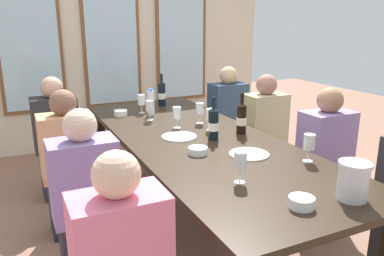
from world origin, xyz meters
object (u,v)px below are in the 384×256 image
Objects in this scene: wine_glass_4 at (177,114)px; seated_person_6 at (57,141)px; seated_person_4 at (69,167)px; seated_person_2 at (86,205)px; wine_glass_6 at (211,115)px; seated_person_5 at (264,137)px; wine_bottle_1 at (242,118)px; tasting_bowl_0 at (121,113)px; wine_glass_5 at (150,107)px; wine_bottle_0 at (162,94)px; wine_bottle_2 at (213,123)px; white_plate_1 at (249,154)px; wine_glass_0 at (309,143)px; white_plate_0 at (179,137)px; seated_person_7 at (227,120)px; wine_glass_2 at (240,161)px; dining_table at (197,145)px; wine_glass_1 at (141,100)px; tasting_bowl_1 at (198,151)px; wine_glass_3 at (200,110)px; tasting_bowl_2 at (301,202)px; water_bottle at (151,103)px; metal_pitcher at (353,181)px; seated_person_3 at (324,163)px.

wine_glass_4 is 1.18m from seated_person_6.
seated_person_2 is at bearing -90.00° from seated_person_4.
wine_glass_6 is 0.16× the size of seated_person_5.
wine_glass_6 is (-0.17, 0.18, 0.00)m from wine_bottle_1.
wine_glass_5 is (0.19, -0.26, 0.09)m from tasting_bowl_0.
wine_bottle_0 is 0.56m from tasting_bowl_0.
wine_bottle_2 is at bearing -49.65° from seated_person_6.
wine_glass_0 reaches higher than white_plate_1.
seated_person_7 reaches higher than white_plate_0.
wine_bottle_0 is 1.86× the size of wine_glass_2.
wine_bottle_1 is 0.28× the size of seated_person_7.
dining_table is at bearing -22.12° from seated_person_4.
tasting_bowl_0 is at bearing -171.48° from wine_glass_1.
wine_glass_5 is 0.16× the size of seated_person_2.
tasting_bowl_1 is at bearing -127.14° from seated_person_7.
wine_glass_3 is 1.32m from seated_person_2.
seated_person_2 is (-1.05, -1.45, -0.34)m from wine_bottle_0.
seated_person_2 is at bearing 161.53° from wine_glass_0.
tasting_bowl_0 is (-0.33, 0.90, 0.08)m from dining_table.
seated_person_7 is at bearing 37.62° from seated_person_2.
tasting_bowl_2 is at bearing -46.71° from seated_person_2.
wine_bottle_0 is 0.59m from wine_glass_5.
seated_person_2 reaches higher than wine_glass_5.
white_plate_0 is 0.76m from water_bottle.
water_bottle is 0.73m from wine_glass_6.
wine_glass_0 is (0.51, -0.80, 0.11)m from white_plate_0.
seated_person_7 is (1.04, 1.88, -0.34)m from wine_glass_2.
wine_glass_0 is at bearing -80.03° from wine_glass_3.
wine_bottle_1 is 2.68× the size of tasting_bowl_0.
metal_pitcher reaches higher than white_plate_1.
white_plate_1 is (0.25, -0.55, 0.00)m from white_plate_0.
wine_bottle_1 is 0.52m from wine_glass_4.
seated_person_3 reaches higher than tasting_bowl_2.
tasting_bowl_0 is 0.81m from seated_person_4.
water_bottle is 0.22× the size of seated_person_7.
wine_bottle_0 is (0.03, 1.62, 0.12)m from white_plate_1.
wine_glass_2 is 0.16× the size of seated_person_7.
tasting_bowl_0 is at bearing 110.38° from dining_table.
wine_glass_3 is (0.20, 0.36, 0.17)m from dining_table.
wine_bottle_2 is at bearing -36.12° from white_plate_0.
water_bottle reaches higher than tasting_bowl_0.
wine_glass_3 is at bearing 75.78° from wine_bottle_2.
wine_glass_2 is at bearing 106.17° from tasting_bowl_2.
white_plate_0 is 0.96m from wine_glass_0.
tasting_bowl_1 is 0.73× the size of wine_glass_1.
wine_bottle_0 is at bearing 84.72° from tasting_bowl_2.
seated_person_5 is at bearing -90.00° from seated_person_7.
tasting_bowl_0 is at bearing -172.71° from seated_person_7.
wine_glass_6 is (0.25, -0.68, 0.01)m from water_bottle.
tasting_bowl_0 is 0.92m from wine_glass_6.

